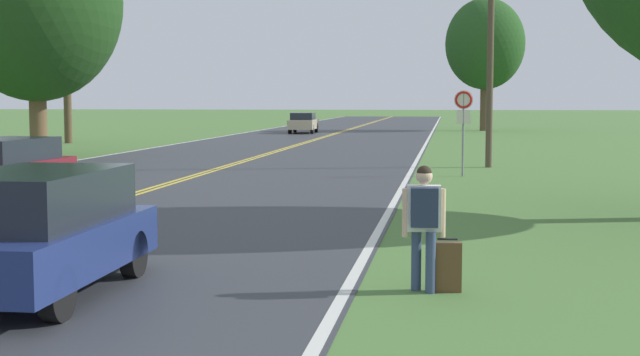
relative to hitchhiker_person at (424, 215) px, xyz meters
name	(u,v)px	position (x,y,z in m)	size (l,w,h in m)	color
hitchhiker_person	(424,215)	(0.00, 0.00, 0.00)	(0.56, 0.41, 1.65)	#38476B
suitcase	(447,267)	(0.30, 0.09, -0.68)	(0.38, 0.18, 0.70)	brown
traffic_sign	(463,111)	(0.74, 17.63, 1.09)	(0.60, 0.10, 2.78)	gray
utility_pole_midground	(491,42)	(1.74, 21.72, 3.56)	(1.80, 0.24, 8.82)	brown
tree_left_verge	(485,44)	(2.98, 60.25, 5.80)	(6.21, 6.21, 10.40)	brown
tree_mid_treeline	(35,2)	(-17.51, 25.36, 5.67)	(7.49, 7.49, 11.01)	brown
tree_right_cluster	(66,40)	(-21.16, 36.59, 4.79)	(4.36, 4.36, 8.33)	brown
car_dark_blue_van_nearest	(35,230)	(-4.88, -0.90, -0.16)	(1.95, 4.11, 1.60)	black
car_maroon_suv_approaching	(5,168)	(-10.14, 8.35, -0.15)	(1.94, 4.02, 1.57)	black
car_champagne_sedan_mid_near	(303,122)	(-10.34, 53.10, -0.22)	(2.01, 4.67, 1.50)	black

